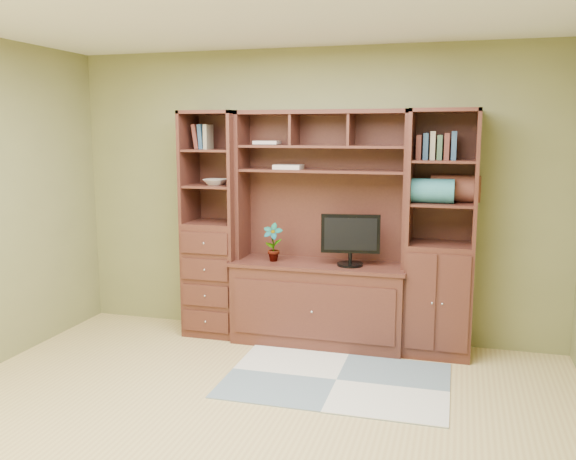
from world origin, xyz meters
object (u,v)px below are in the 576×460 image
(right_tower, at_px, (441,234))
(monitor, at_px, (351,231))
(center_hutch, at_px, (319,230))
(left_tower, at_px, (214,224))

(right_tower, xyz_separation_m, monitor, (-0.74, -0.07, 0.01))
(center_hutch, xyz_separation_m, left_tower, (-1.00, 0.04, 0.00))
(center_hutch, xyz_separation_m, right_tower, (1.02, 0.04, 0.00))
(right_tower, height_order, monitor, right_tower)
(center_hutch, distance_m, monitor, 0.28)
(left_tower, relative_size, right_tower, 1.00)
(right_tower, distance_m, monitor, 0.75)
(left_tower, bearing_deg, center_hutch, -2.29)
(center_hutch, bearing_deg, right_tower, 2.23)
(left_tower, distance_m, monitor, 1.28)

